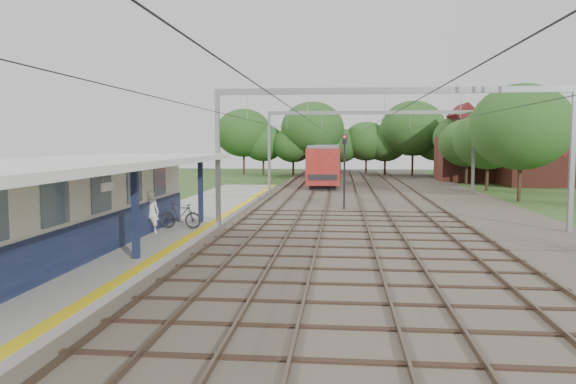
{
  "coord_description": "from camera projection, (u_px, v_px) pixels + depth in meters",
  "views": [
    {
      "loc": [
        1.18,
        -12.61,
        4.36
      ],
      "look_at": [
        -1.8,
        18.45,
        1.6
      ],
      "focal_mm": 35.0,
      "sensor_mm": 36.0,
      "label": 1
    }
  ],
  "objects": [
    {
      "name": "train",
      "position": [
        328.0,
        160.0,
        67.96
      ],
      "size": [
        3.04,
        37.89,
        3.99
      ],
      "color": "black",
      "rests_on": "ballast_bed"
    },
    {
      "name": "station_building",
      "position": [
        67.0,
        206.0,
        20.6
      ],
      "size": [
        3.41,
        18.0,
        3.4
      ],
      "color": "beige",
      "rests_on": "platform"
    },
    {
      "name": "tree_band",
      "position": [
        364.0,
        138.0,
        68.84
      ],
      "size": [
        31.72,
        30.88,
        8.82
      ],
      "color": "#382619",
      "rests_on": "ground"
    },
    {
      "name": "canopy",
      "position": [
        82.0,
        163.0,
        19.36
      ],
      "size": [
        6.4,
        20.0,
        3.44
      ],
      "color": "#111938",
      "rests_on": "platform"
    },
    {
      "name": "person",
      "position": [
        151.0,
        212.0,
        24.84
      ],
      "size": [
        0.71,
        0.48,
        1.88
      ],
      "primitive_type": "imported",
      "rotation": [
        0.0,
        0.0,
        3.09
      ],
      "color": "white",
      "rests_on": "platform"
    },
    {
      "name": "ground",
      "position": [
        289.0,
        331.0,
        13.0
      ],
      "size": [
        160.0,
        160.0,
        0.0
      ],
      "primitive_type": "plane",
      "color": "#2D4C1E",
      "rests_on": "ground"
    },
    {
      "name": "yellow_stripe",
      "position": [
        209.0,
        225.0,
        27.35
      ],
      "size": [
        0.45,
        52.0,
        0.01
      ],
      "primitive_type": "cube",
      "color": "yellow",
      "rests_on": "platform"
    },
    {
      "name": "bicycle",
      "position": [
        180.0,
        216.0,
        26.18
      ],
      "size": [
        2.01,
        0.58,
        1.2
      ],
      "primitive_type": "imported",
      "rotation": [
        0.0,
        0.0,
        1.56
      ],
      "color": "black",
      "rests_on": "platform"
    },
    {
      "name": "ballast_bed",
      "position": [
        379.0,
        200.0,
        42.36
      ],
      "size": [
        18.0,
        90.0,
        0.1
      ],
      "primitive_type": "cube",
      "color": "#473D33",
      "rests_on": "ground"
    },
    {
      "name": "platform",
      "position": [
        164.0,
        228.0,
        27.58
      ],
      "size": [
        5.0,
        52.0,
        0.35
      ],
      "primitive_type": "cube",
      "color": "gray",
      "rests_on": "ground"
    },
    {
      "name": "signal_post",
      "position": [
        344.0,
        161.0,
        35.6
      ],
      "size": [
        0.37,
        0.31,
        4.87
      ],
      "rotation": [
        0.0,
        0.0,
        0.18
      ],
      "color": "black",
      "rests_on": "ground"
    },
    {
      "name": "house_far",
      "position": [
        475.0,
        153.0,
        62.75
      ],
      "size": [
        8.0,
        6.12,
        8.66
      ],
      "color": "brown",
      "rests_on": "ground"
    },
    {
      "name": "house_near",
      "position": [
        540.0,
        156.0,
        56.34
      ],
      "size": [
        7.0,
        6.12,
        7.89
      ],
      "color": "brown",
      "rests_on": "ground"
    },
    {
      "name": "catenary_system",
      "position": [
        375.0,
        125.0,
        37.26
      ],
      "size": [
        17.22,
        88.0,
        7.0
      ],
      "color": "gray",
      "rests_on": "ground"
    },
    {
      "name": "rail_tracks",
      "position": [
        346.0,
        198.0,
        42.58
      ],
      "size": [
        11.8,
        88.0,
        0.15
      ],
      "color": "brown",
      "rests_on": "ballast_bed"
    }
  ]
}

